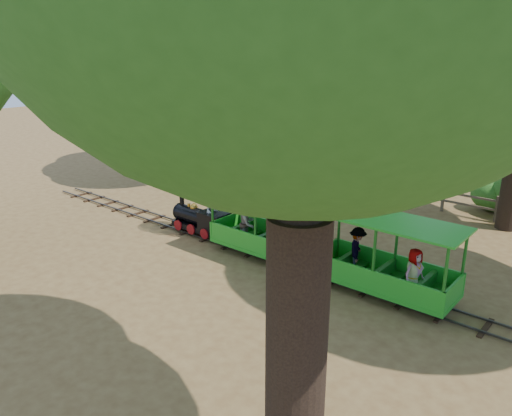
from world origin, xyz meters
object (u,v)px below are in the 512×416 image
Objects in this scene: carriage_front at (267,232)px; fence at (374,184)px; locomotive at (197,187)px; carriage_rear at (382,265)px.

carriage_front reaches higher than fence.
fence is at bearing 71.51° from locomotive.
carriage_front is at bearing -86.45° from fence.
locomotive reaches higher than carriage_rear.
locomotive is 0.77× the size of carriage_rear.
carriage_front is 1.00× the size of carriage_rear.
locomotive reaches higher than fence.
carriage_rear is at bearing 0.37° from carriage_front.
locomotive is 0.16× the size of fence.
locomotive reaches higher than carriage_front.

